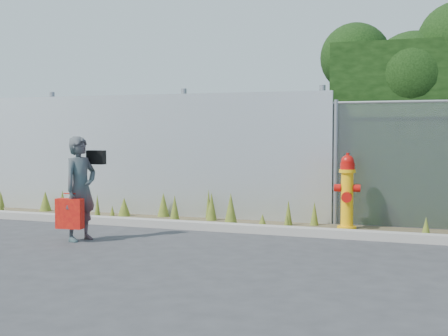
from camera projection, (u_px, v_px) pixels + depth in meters
ground at (208, 255)px, 7.77m from camera, size 80.00×80.00×0.00m
curb at (252, 229)px, 9.45m from camera, size 16.00×0.22×0.12m
weed_strip at (217, 216)px, 10.39m from camera, size 16.00×1.30×0.54m
corrugated_fence at (106, 155)px, 11.64m from camera, size 8.50×0.21×2.30m
fire_hydrant at (347, 193)px, 9.66m from camera, size 0.40×0.36×1.20m
woman at (80, 189)px, 8.74m from camera, size 0.48×0.61×1.47m
red_tote_bag at (70, 214)px, 8.63m from camera, size 0.38×0.14×0.50m
black_shoulder_bag at (96, 157)px, 8.90m from camera, size 0.27×0.11×0.20m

